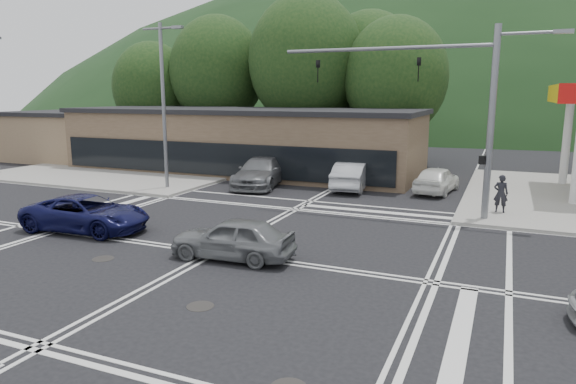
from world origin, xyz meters
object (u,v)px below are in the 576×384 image
at_px(car_grey_center, 233,238).
at_px(car_northbound, 261,172).
at_px(pedestrian, 501,193).
at_px(car_blue_west, 86,213).
at_px(car_queue_a, 352,176).
at_px(car_queue_b, 437,179).

xyz_separation_m(car_grey_center, car_northbound, (-5.04, 12.36, 0.14)).
bearing_deg(car_northbound, pedestrian, -20.45).
bearing_deg(pedestrian, car_grey_center, 51.74).
xyz_separation_m(car_blue_west, car_queue_a, (7.08, 12.70, 0.08)).
relative_size(car_grey_center, pedestrian, 2.42).
distance_m(car_grey_center, car_northbound, 13.34).
relative_size(car_queue_b, pedestrian, 2.54).
bearing_deg(car_queue_a, pedestrian, 149.57).
bearing_deg(car_queue_b, pedestrian, 134.51).
relative_size(car_blue_west, car_queue_a, 1.06).
bearing_deg(pedestrian, car_northbound, -10.46).
bearing_deg(car_queue_b, car_northbound, 19.06).
relative_size(car_grey_center, car_queue_a, 0.86).
height_order(car_queue_a, car_northbound, car_northbound).
distance_m(car_blue_west, car_grey_center, 7.02).
xyz_separation_m(car_queue_b, pedestrian, (3.27, -4.37, 0.26)).
height_order(car_blue_west, pedestrian, pedestrian).
distance_m(car_northbound, pedestrian, 13.14).
xyz_separation_m(car_grey_center, car_queue_b, (4.61, 14.30, 0.04)).
height_order(car_grey_center, car_queue_b, car_queue_b).
bearing_deg(car_queue_b, car_queue_a, 17.79).
bearing_deg(car_queue_a, car_queue_b, -175.68).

